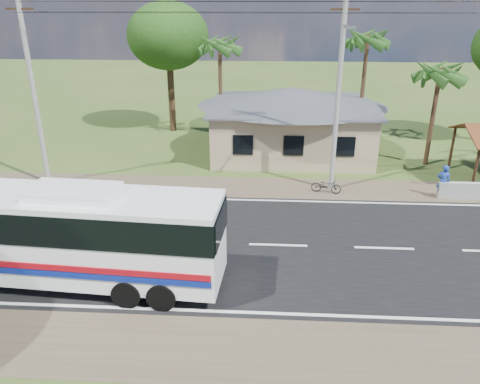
% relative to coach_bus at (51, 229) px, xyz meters
% --- Properties ---
extents(ground, '(120.00, 120.00, 0.00)m').
position_rel_coach_bus_xyz_m(ground, '(8.25, 3.18, -2.20)').
color(ground, '#334C1B').
rests_on(ground, ground).
extents(road, '(120.00, 16.00, 0.03)m').
position_rel_coach_bus_xyz_m(road, '(8.25, 3.18, -2.19)').
color(road, black).
rests_on(road, ground).
extents(house, '(12.40, 10.00, 5.00)m').
position_rel_coach_bus_xyz_m(house, '(9.25, 16.18, 0.44)').
color(house, tan).
rests_on(house, ground).
extents(utility_poles, '(32.80, 2.22, 11.00)m').
position_rel_coach_bus_xyz_m(utility_poles, '(10.92, 9.66, 3.56)').
color(utility_poles, '#9E9E99').
rests_on(utility_poles, ground).
extents(palm_near, '(2.80, 2.80, 6.70)m').
position_rel_coach_bus_xyz_m(palm_near, '(17.75, 14.18, 3.51)').
color(palm_near, '#47301E').
rests_on(palm_near, ground).
extents(palm_mid, '(2.80, 2.80, 8.20)m').
position_rel_coach_bus_xyz_m(palm_mid, '(14.25, 18.68, 4.96)').
color(palm_mid, '#47301E').
rests_on(palm_mid, ground).
extents(palm_far, '(2.80, 2.80, 7.70)m').
position_rel_coach_bus_xyz_m(palm_far, '(4.25, 19.18, 4.47)').
color(palm_far, '#47301E').
rests_on(palm_far, ground).
extents(tree_behind_house, '(6.00, 6.00, 9.61)m').
position_rel_coach_bus_xyz_m(tree_behind_house, '(0.25, 21.18, 4.91)').
color(tree_behind_house, '#47301E').
rests_on(tree_behind_house, ground).
extents(coach_bus, '(12.56, 3.45, 3.85)m').
position_rel_coach_bus_xyz_m(coach_bus, '(0.00, 0.00, 0.00)').
color(coach_bus, white).
rests_on(coach_bus, ground).
extents(motorcycle, '(1.70, 0.90, 0.85)m').
position_rel_coach_bus_xyz_m(motorcycle, '(10.93, 9.14, -1.78)').
color(motorcycle, black).
rests_on(motorcycle, ground).
extents(person, '(0.72, 0.54, 1.82)m').
position_rel_coach_bus_xyz_m(person, '(16.96, 8.86, -1.29)').
color(person, '#1B3795').
rests_on(person, ground).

